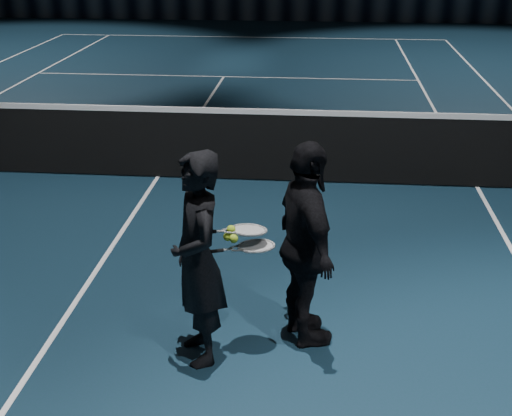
{
  "coord_description": "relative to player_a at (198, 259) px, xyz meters",
  "views": [
    {
      "loc": [
        2.11,
        -8.66,
        3.16
      ],
      "look_at": [
        1.66,
        -3.87,
        1.2
      ],
      "focal_mm": 50.0,
      "sensor_mm": 36.0,
      "label": 1
    }
  ],
  "objects": [
    {
      "name": "floor",
      "position": [
        -1.24,
        4.01,
        -0.83
      ],
      "size": [
        36.0,
        36.0,
        0.0
      ],
      "primitive_type": "plane",
      "color": "#0C242E",
      "rests_on": "ground"
    },
    {
      "name": "court_lines",
      "position": [
        -1.24,
        4.01,
        -0.82
      ],
      "size": [
        10.98,
        23.78,
        0.01
      ],
      "primitive_type": null,
      "color": "white",
      "rests_on": "floor"
    },
    {
      "name": "net_mesh",
      "position": [
        -1.24,
        4.01,
        -0.38
      ],
      "size": [
        12.8,
        0.02,
        0.86
      ],
      "primitive_type": "cube",
      "color": "black",
      "rests_on": "floor"
    },
    {
      "name": "net_tape",
      "position": [
        -1.24,
        4.01,
        0.09
      ],
      "size": [
        12.8,
        0.03,
        0.07
      ],
      "primitive_type": "cube",
      "color": "white",
      "rests_on": "net_mesh"
    },
    {
      "name": "sponsor_backdrop",
      "position": [
        -1.24,
        19.51,
        -0.38
      ],
      "size": [
        22.0,
        0.15,
        0.9
      ],
      "primitive_type": "cube",
      "color": "black",
      "rests_on": "floor"
    },
    {
      "name": "player_a",
      "position": [
        0.0,
        0.0,
        0.0
      ],
      "size": [
        0.61,
        0.71,
        1.66
      ],
      "primitive_type": "imported",
      "rotation": [
        0.0,
        0.0,
        -1.16
      ],
      "color": "black",
      "rests_on": "floor"
    },
    {
      "name": "player_b",
      "position": [
        0.79,
        0.31,
        0.0
      ],
      "size": [
        0.73,
        1.05,
        1.66
      ],
      "primitive_type": "imported",
      "rotation": [
        0.0,
        0.0,
        1.94
      ],
      "color": "black",
      "rests_on": "floor"
    },
    {
      "name": "racket_lower",
      "position": [
        0.42,
        0.17,
        0.05
      ],
      "size": [
        0.71,
        0.45,
        0.03
      ],
      "primitive_type": null,
      "rotation": [
        0.0,
        0.0,
        0.38
      ],
      "color": "black",
      "rests_on": "player_a"
    },
    {
      "name": "racket_upper",
      "position": [
        0.36,
        0.18,
        0.17
      ],
      "size": [
        0.71,
        0.49,
        0.1
      ],
      "primitive_type": null,
      "rotation": [
        0.0,
        0.1,
        0.45
      ],
      "color": "black",
      "rests_on": "player_b"
    },
    {
      "name": "tennis_balls",
      "position": [
        0.24,
        0.1,
        0.16
      ],
      "size": [
        0.12,
        0.1,
        0.12
      ],
      "primitive_type": null,
      "color": "#A6D02C",
      "rests_on": "racket_upper"
    }
  ]
}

